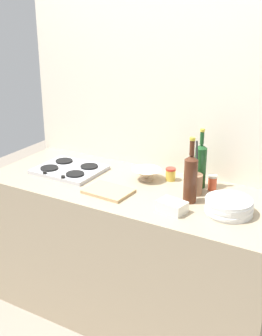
% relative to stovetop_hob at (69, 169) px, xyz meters
% --- Properties ---
extents(ground_plane, '(6.00, 6.00, 0.00)m').
position_rel_stovetop_hob_xyz_m(ground_plane, '(0.47, -0.02, -0.91)').
color(ground_plane, gray).
rests_on(ground_plane, ground).
extents(counter_block, '(1.80, 0.70, 0.90)m').
position_rel_stovetop_hob_xyz_m(counter_block, '(0.47, -0.02, -0.46)').
color(counter_block, tan).
rests_on(counter_block, ground).
extents(backsplash_panel, '(1.90, 0.06, 2.46)m').
position_rel_stovetop_hob_xyz_m(backsplash_panel, '(0.47, 0.36, 0.32)').
color(backsplash_panel, beige).
rests_on(backsplash_panel, ground).
extents(stovetop_hob, '(0.41, 0.34, 0.04)m').
position_rel_stovetop_hob_xyz_m(stovetop_hob, '(0.00, 0.00, 0.00)').
color(stovetop_hob, '#B2B2B7').
rests_on(stovetop_hob, counter_block).
extents(plate_stack, '(0.25, 0.25, 0.08)m').
position_rel_stovetop_hob_xyz_m(plate_stack, '(1.08, -0.07, 0.03)').
color(plate_stack, white).
rests_on(plate_stack, counter_block).
extents(wine_bottle_leftmost, '(0.07, 0.07, 0.36)m').
position_rel_stovetop_hob_xyz_m(wine_bottle_leftmost, '(0.82, 0.18, 0.13)').
color(wine_bottle_leftmost, '#19471E').
rests_on(wine_bottle_leftmost, counter_block).
extents(wine_bottle_mid_left, '(0.07, 0.07, 0.37)m').
position_rel_stovetop_hob_xyz_m(wine_bottle_mid_left, '(0.85, -0.04, 0.13)').
color(wine_bottle_mid_left, '#472314').
rests_on(wine_bottle_mid_left, counter_block).
extents(mixing_bowl, '(0.18, 0.18, 0.07)m').
position_rel_stovetop_hob_xyz_m(mixing_bowl, '(0.50, 0.13, 0.02)').
color(mixing_bowl, beige).
rests_on(mixing_bowl, counter_block).
extents(butter_dish, '(0.16, 0.12, 0.06)m').
position_rel_stovetop_hob_xyz_m(butter_dish, '(0.82, -0.19, 0.02)').
color(butter_dish, silver).
rests_on(butter_dish, counter_block).
extents(utensil_crock, '(0.10, 0.10, 0.31)m').
position_rel_stovetop_hob_xyz_m(utensil_crock, '(0.83, 0.08, 0.05)').
color(utensil_crock, '#996B4C').
rests_on(utensil_crock, counter_block).
extents(condiment_jar_front, '(0.06, 0.06, 0.08)m').
position_rel_stovetop_hob_xyz_m(condiment_jar_front, '(0.63, 0.19, 0.03)').
color(condiment_jar_front, gold).
rests_on(condiment_jar_front, counter_block).
extents(condiment_jar_rear, '(0.05, 0.05, 0.09)m').
position_rel_stovetop_hob_xyz_m(condiment_jar_rear, '(0.90, 0.18, 0.03)').
color(condiment_jar_rear, '#C64C2D').
rests_on(condiment_jar_rear, counter_block).
extents(cutting_board, '(0.27, 0.20, 0.02)m').
position_rel_stovetop_hob_xyz_m(cutting_board, '(0.40, -0.16, -0.01)').
color(cutting_board, tan).
rests_on(cutting_board, counter_block).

